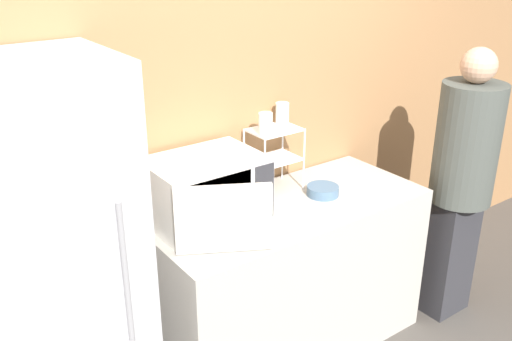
% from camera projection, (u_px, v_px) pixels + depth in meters
% --- Properties ---
extents(wall_back, '(8.00, 0.06, 2.60)m').
position_uv_depth(wall_back, '(248.00, 119.00, 3.20)').
color(wall_back, '#9E7047').
rests_on(wall_back, ground_plane).
extents(counter, '(1.56, 0.67, 0.91)m').
position_uv_depth(counter, '(287.00, 277.00, 3.24)').
color(counter, '#B7B2A8').
rests_on(counter, ground_plane).
extents(microwave, '(0.58, 0.64, 0.34)m').
position_uv_depth(microwave, '(206.00, 191.00, 2.82)').
color(microwave, silver).
rests_on(microwave, counter).
extents(dish_rack, '(0.28, 0.20, 0.36)m').
position_uv_depth(dish_rack, '(274.00, 146.00, 3.16)').
color(dish_rack, white).
rests_on(dish_rack, counter).
extents(glass_front_left, '(0.08, 0.08, 0.12)m').
position_uv_depth(glass_front_left, '(266.00, 124.00, 3.01)').
color(glass_front_left, silver).
rests_on(glass_front_left, dish_rack).
extents(glass_back_right, '(0.08, 0.08, 0.12)m').
position_uv_depth(glass_back_right, '(282.00, 113.00, 3.18)').
color(glass_back_right, silver).
rests_on(glass_back_right, dish_rack).
extents(bowl, '(0.18, 0.18, 0.05)m').
position_uv_depth(bowl, '(323.00, 191.00, 3.17)').
color(bowl, slate).
rests_on(bowl, counter).
extents(person, '(0.36, 0.36, 1.70)m').
position_uv_depth(person, '(462.00, 174.00, 3.36)').
color(person, '#2D2D33').
rests_on(person, ground_plane).
extents(refrigerator, '(0.71, 0.63, 1.85)m').
position_uv_depth(refrigerator, '(49.00, 278.00, 2.39)').
color(refrigerator, '#B7B7BC').
rests_on(refrigerator, ground_plane).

